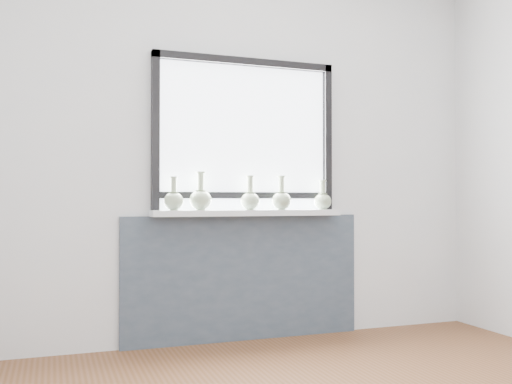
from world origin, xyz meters
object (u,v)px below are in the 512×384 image
object	(u,v)px
vase_d	(282,199)
vase_e	(323,200)
windowsill	(248,213)
vase_b	(201,198)
vase_c	(250,199)
vase_a	(174,200)

from	to	relation	value
vase_d	vase_e	size ratio (longest dim) A/B	1.12
windowsill	vase_d	world-z (taller)	vase_d
windowsill	vase_e	xyz separation A→B (m)	(0.56, -0.01, 0.09)
vase_b	vase_e	size ratio (longest dim) A/B	1.22
vase_b	vase_c	world-z (taller)	vase_b
vase_c	vase_e	xyz separation A→B (m)	(0.55, -0.01, -0.01)
windowsill	vase_c	world-z (taller)	vase_c
vase_a	vase_e	size ratio (longest dim) A/B	1.05
vase_b	vase_e	world-z (taller)	vase_b
vase_a	vase_c	xyz separation A→B (m)	(0.53, -0.00, 0.00)
vase_c	vase_e	distance (m)	0.55
vase_d	windowsill	bearing A→B (deg)	174.52
windowsill	vase_b	xyz separation A→B (m)	(-0.33, 0.00, 0.10)
windowsill	vase_e	bearing A→B (deg)	-0.87
vase_a	vase_d	xyz separation A→B (m)	(0.75, -0.02, 0.00)
windowsill	vase_a	xyz separation A→B (m)	(-0.51, 0.00, 0.09)
vase_c	vase_d	world-z (taller)	same
windowsill	vase_e	distance (m)	0.57
vase_b	vase_a	bearing A→B (deg)	-179.51
vase_c	windowsill	bearing A→B (deg)	172.36
vase_d	vase_e	bearing A→B (deg)	2.53
vase_b	vase_c	bearing A→B (deg)	-0.58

